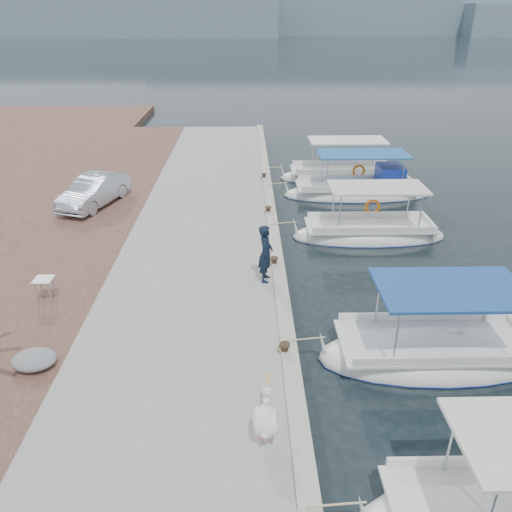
{
  "coord_description": "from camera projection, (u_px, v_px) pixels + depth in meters",
  "views": [
    {
      "loc": [
        -1.31,
        -13.99,
        8.52
      ],
      "look_at": [
        -1.0,
        0.88,
        1.2
      ],
      "focal_mm": 35.0,
      "sensor_mm": 36.0,
      "label": 1
    }
  ],
  "objects": [
    {
      "name": "fishing_caique_d",
      "position": [
        358.0,
        193.0,
        25.46
      ],
      "size": [
        7.41,
        2.3,
        2.83
      ],
      "color": "silver",
      "rests_on": "ground"
    },
    {
      "name": "cobblestone_strip",
      "position": [
        85.0,
        234.0,
        20.56
      ],
      "size": [
        4.0,
        40.0,
        0.5
      ],
      "primitive_type": "cube",
      "color": "#53342C",
      "rests_on": "ground"
    },
    {
      "name": "concrete_quay",
      "position": [
        206.0,
        233.0,
        20.65
      ],
      "size": [
        6.0,
        40.0,
        0.5
      ],
      "primitive_type": "cube",
      "color": "gray",
      "rests_on": "ground"
    },
    {
      "name": "mooring_bollards",
      "position": [
        274.0,
        261.0,
        17.37
      ],
      "size": [
        0.28,
        20.28,
        0.33
      ],
      "color": "black",
      "rests_on": "concrete_quay"
    },
    {
      "name": "quay_curb",
      "position": [
        273.0,
        226.0,
        20.57
      ],
      "size": [
        0.44,
        40.0,
        0.12
      ],
      "primitive_type": "cube",
      "color": "#A4A091",
      "rests_on": "concrete_quay"
    },
    {
      "name": "pelican",
      "position": [
        266.0,
        419.0,
        10.17
      ],
      "size": [
        0.54,
        1.37,
        1.06
      ],
      "color": "tan",
      "rests_on": "concrete_quay"
    },
    {
      "name": "distant_hills",
      "position": [
        324.0,
        14.0,
        194.25
      ],
      "size": [
        330.0,
        60.0,
        18.0
      ],
      "color": "slate",
      "rests_on": "ground"
    },
    {
      "name": "ground",
      "position": [
        287.0,
        300.0,
        16.34
      ],
      "size": [
        400.0,
        400.0,
        0.0
      ],
      "primitive_type": "plane",
      "color": "black",
      "rests_on": "ground"
    },
    {
      "name": "fishing_caique_e",
      "position": [
        342.0,
        177.0,
        28.07
      ],
      "size": [
        6.98,
        2.23,
        2.83
      ],
      "color": "silver",
      "rests_on": "ground"
    },
    {
      "name": "fishing_caique_b",
      "position": [
        433.0,
        355.0,
        13.55
      ],
      "size": [
        6.29,
        2.52,
        2.83
      ],
      "color": "silver",
      "rests_on": "ground"
    },
    {
      "name": "tarp_bundle",
      "position": [
        34.0,
        360.0,
        12.44
      ],
      "size": [
        1.1,
        0.9,
        0.4
      ],
      "primitive_type": "ellipsoid",
      "color": "gray",
      "rests_on": "cobblestone_strip"
    },
    {
      "name": "folding_table",
      "position": [
        44.0,
        285.0,
        15.19
      ],
      "size": [
        0.55,
        0.55,
        0.73
      ],
      "color": "silver",
      "rests_on": "cobblestone_strip"
    },
    {
      "name": "fisherman",
      "position": [
        266.0,
        253.0,
        16.12
      ],
      "size": [
        0.55,
        0.76,
        1.95
      ],
      "primitive_type": "imported",
      "rotation": [
        0.0,
        0.0,
        1.44
      ],
      "color": "black",
      "rests_on": "concrete_quay"
    },
    {
      "name": "parked_car",
      "position": [
        94.0,
        191.0,
        22.64
      ],
      "size": [
        2.67,
        4.35,
        1.35
      ],
      "primitive_type": "imported",
      "rotation": [
        0.0,
        0.0,
        -0.33
      ],
      "color": "#A4AEBC",
      "rests_on": "cobblestone_strip"
    },
    {
      "name": "fishing_caique_c",
      "position": [
        369.0,
        235.0,
        20.79
      ],
      "size": [
        6.4,
        2.13,
        2.83
      ],
      "color": "silver",
      "rests_on": "ground"
    }
  ]
}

